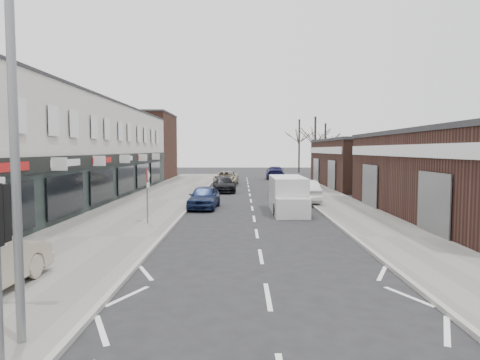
{
  "coord_description": "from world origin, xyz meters",
  "views": [
    {
      "loc": [
        -0.65,
        -8.41,
        3.65
      ],
      "look_at": [
        -0.71,
        6.38,
        2.6
      ],
      "focal_mm": 32.0,
      "sensor_mm": 36.0,
      "label": 1
    }
  ],
  "objects_px": {
    "street_lamp": "(22,95)",
    "pedestrian": "(6,233)",
    "warning_sign": "(148,180)",
    "parked_car_right_c": "(275,173)",
    "parked_car_left_a": "(204,197)",
    "parked_car_right_b": "(282,188)",
    "white_van": "(288,195)",
    "parked_car_left_c": "(226,178)",
    "parked_car_left_b": "(224,185)",
    "parked_car_right_a": "(302,191)"
  },
  "relations": [
    {
      "from": "street_lamp",
      "to": "pedestrian",
      "type": "relative_size",
      "value": 4.83
    },
    {
      "from": "warning_sign",
      "to": "parked_car_right_c",
      "type": "bearing_deg",
      "value": 75.25
    },
    {
      "from": "street_lamp",
      "to": "parked_car_left_a",
      "type": "distance_m",
      "value": 19.28
    },
    {
      "from": "street_lamp",
      "to": "warning_sign",
      "type": "bearing_deg",
      "value": 92.84
    },
    {
      "from": "parked_car_right_b",
      "to": "parked_car_right_c",
      "type": "height_order",
      "value": "parked_car_right_c"
    },
    {
      "from": "white_van",
      "to": "pedestrian",
      "type": "bearing_deg",
      "value": -133.34
    },
    {
      "from": "white_van",
      "to": "parked_car_right_c",
      "type": "distance_m",
      "value": 28.45
    },
    {
      "from": "white_van",
      "to": "parked_car_left_c",
      "type": "bearing_deg",
      "value": 101.88
    },
    {
      "from": "parked_car_left_b",
      "to": "parked_car_right_b",
      "type": "relative_size",
      "value": 1.16
    },
    {
      "from": "parked_car_left_c",
      "to": "pedestrian",
      "type": "bearing_deg",
      "value": -98.42
    },
    {
      "from": "street_lamp",
      "to": "white_van",
      "type": "bearing_deg",
      "value": 69.15
    },
    {
      "from": "parked_car_right_c",
      "to": "parked_car_left_c",
      "type": "bearing_deg",
      "value": 59.96
    },
    {
      "from": "parked_car_left_c",
      "to": "warning_sign",
      "type": "bearing_deg",
      "value": -94.17
    },
    {
      "from": "street_lamp",
      "to": "warning_sign",
      "type": "relative_size",
      "value": 2.96
    },
    {
      "from": "parked_car_left_a",
      "to": "parked_car_left_b",
      "type": "bearing_deg",
      "value": 89.57
    },
    {
      "from": "parked_car_left_c",
      "to": "parked_car_right_a",
      "type": "xyz_separation_m",
      "value": [
        5.78,
        -15.21,
        0.08
      ]
    },
    {
      "from": "parked_car_left_c",
      "to": "parked_car_right_a",
      "type": "relative_size",
      "value": 1.06
    },
    {
      "from": "pedestrian",
      "to": "parked_car_right_b",
      "type": "relative_size",
      "value": 0.43
    },
    {
      "from": "white_van",
      "to": "parked_car_left_c",
      "type": "height_order",
      "value": "white_van"
    },
    {
      "from": "warning_sign",
      "to": "white_van",
      "type": "distance_m",
      "value": 8.57
    },
    {
      "from": "white_van",
      "to": "parked_car_left_b",
      "type": "height_order",
      "value": "white_van"
    },
    {
      "from": "parked_car_left_b",
      "to": "parked_car_right_c",
      "type": "xyz_separation_m",
      "value": [
        5.7,
        16.49,
        0.15
      ]
    },
    {
      "from": "pedestrian",
      "to": "parked_car_right_c",
      "type": "bearing_deg",
      "value": -104.97
    },
    {
      "from": "white_van",
      "to": "parked_car_left_b",
      "type": "xyz_separation_m",
      "value": [
        -4.25,
        11.92,
        -0.33
      ]
    },
    {
      "from": "pedestrian",
      "to": "parked_car_left_c",
      "type": "xyz_separation_m",
      "value": [
        6.03,
        30.76,
        -0.24
      ]
    },
    {
      "from": "white_van",
      "to": "parked_car_right_b",
      "type": "bearing_deg",
      "value": 86.32
    },
    {
      "from": "parked_car_right_a",
      "to": "pedestrian",
      "type": "bearing_deg",
      "value": 49.44
    },
    {
      "from": "parked_car_left_b",
      "to": "parked_car_right_b",
      "type": "distance_m",
      "value": 5.71
    },
    {
      "from": "street_lamp",
      "to": "warning_sign",
      "type": "distance_m",
      "value": 13.04
    },
    {
      "from": "parked_car_right_a",
      "to": "parked_car_right_b",
      "type": "bearing_deg",
      "value": -80.67
    },
    {
      "from": "parked_car_left_c",
      "to": "parked_car_left_b",
      "type": "bearing_deg",
      "value": -86.72
    },
    {
      "from": "parked_car_right_b",
      "to": "pedestrian",
      "type": "bearing_deg",
      "value": 65.37
    },
    {
      "from": "street_lamp",
      "to": "white_van",
      "type": "xyz_separation_m",
      "value": [
        6.58,
        17.27,
        -3.64
      ]
    },
    {
      "from": "street_lamp",
      "to": "parked_car_left_b",
      "type": "bearing_deg",
      "value": 85.45
    },
    {
      "from": "parked_car_right_b",
      "to": "street_lamp",
      "type": "bearing_deg",
      "value": 78.73
    },
    {
      "from": "parked_car_left_a",
      "to": "parked_car_right_a",
      "type": "xyz_separation_m",
      "value": [
        6.5,
        2.78,
        0.08
      ]
    },
    {
      "from": "street_lamp",
      "to": "parked_car_left_c",
      "type": "distance_m",
      "value": 37.08
    },
    {
      "from": "pedestrian",
      "to": "parked_car_right_c",
      "type": "distance_m",
      "value": 41.36
    },
    {
      "from": "pedestrian",
      "to": "parked_car_right_a",
      "type": "distance_m",
      "value": 19.53
    },
    {
      "from": "parked_car_left_c",
      "to": "parked_car_right_b",
      "type": "distance_m",
      "value": 11.85
    },
    {
      "from": "parked_car_left_b",
      "to": "white_van",
      "type": "bearing_deg",
      "value": -76.19
    },
    {
      "from": "street_lamp",
      "to": "parked_car_right_c",
      "type": "height_order",
      "value": "street_lamp"
    },
    {
      "from": "pedestrian",
      "to": "parked_car_left_a",
      "type": "xyz_separation_m",
      "value": [
        5.31,
        12.77,
        -0.23
      ]
    },
    {
      "from": "warning_sign",
      "to": "parked_car_left_a",
      "type": "xyz_separation_m",
      "value": [
        2.16,
        6.01,
        -1.49
      ]
    },
    {
      "from": "pedestrian",
      "to": "parked_car_right_c",
      "type": "relative_size",
      "value": 0.3
    },
    {
      "from": "warning_sign",
      "to": "parked_car_right_b",
      "type": "distance_m",
      "value": 15.32
    },
    {
      "from": "parked_car_left_a",
      "to": "warning_sign",
      "type": "bearing_deg",
      "value": -105.8
    },
    {
      "from": "parked_car_left_a",
      "to": "parked_car_left_c",
      "type": "distance_m",
      "value": 18.01
    },
    {
      "from": "pedestrian",
      "to": "parked_car_left_c",
      "type": "bearing_deg",
      "value": -99.47
    },
    {
      "from": "parked_car_right_a",
      "to": "parked_car_right_b",
      "type": "relative_size",
      "value": 1.25
    }
  ]
}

